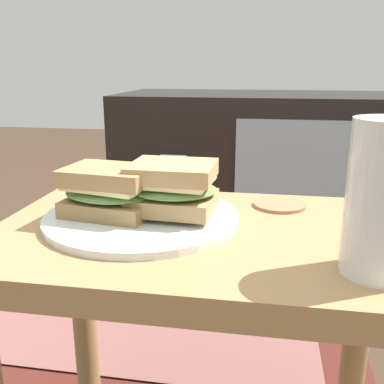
{
  "coord_description": "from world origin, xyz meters",
  "views": [
    {
      "loc": [
        0.08,
        -0.54,
        0.67
      ],
      "look_at": [
        -0.01,
        0.0,
        0.51
      ],
      "focal_mm": 41.26,
      "sensor_mm": 36.0,
      "label": 1
    }
  ],
  "objects_px": {
    "tv_cabinet": "(263,179)",
    "coaster": "(279,205)",
    "plate": "(142,217)",
    "sandwich_back": "(173,187)",
    "sandwich_front": "(110,191)"
  },
  "relations": [
    {
      "from": "tv_cabinet",
      "to": "coaster",
      "type": "height_order",
      "value": "tv_cabinet"
    },
    {
      "from": "plate",
      "to": "coaster",
      "type": "bearing_deg",
      "value": 27.62
    },
    {
      "from": "tv_cabinet",
      "to": "sandwich_back",
      "type": "distance_m",
      "value": 0.96
    },
    {
      "from": "tv_cabinet",
      "to": "sandwich_back",
      "type": "height_order",
      "value": "tv_cabinet"
    },
    {
      "from": "sandwich_front",
      "to": "sandwich_back",
      "type": "xyz_separation_m",
      "value": [
        0.09,
        0.01,
        0.01
      ]
    },
    {
      "from": "tv_cabinet",
      "to": "plate",
      "type": "xyz_separation_m",
      "value": [
        -0.16,
        -0.93,
        0.17
      ]
    },
    {
      "from": "tv_cabinet",
      "to": "sandwich_front",
      "type": "xyz_separation_m",
      "value": [
        -0.2,
        -0.94,
        0.21
      ]
    },
    {
      "from": "sandwich_back",
      "to": "coaster",
      "type": "xyz_separation_m",
      "value": [
        0.15,
        0.09,
        -0.05
      ]
    },
    {
      "from": "plate",
      "to": "sandwich_back",
      "type": "bearing_deg",
      "value": 8.12
    },
    {
      "from": "plate",
      "to": "sandwich_back",
      "type": "height_order",
      "value": "sandwich_back"
    },
    {
      "from": "plate",
      "to": "coaster",
      "type": "xyz_separation_m",
      "value": [
        0.19,
        0.1,
        -0.0
      ]
    },
    {
      "from": "sandwich_back",
      "to": "tv_cabinet",
      "type": "bearing_deg",
      "value": 82.74
    },
    {
      "from": "coaster",
      "to": "plate",
      "type": "bearing_deg",
      "value": -152.38
    },
    {
      "from": "plate",
      "to": "sandwich_front",
      "type": "distance_m",
      "value": 0.06
    },
    {
      "from": "tv_cabinet",
      "to": "plate",
      "type": "distance_m",
      "value": 0.96
    }
  ]
}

